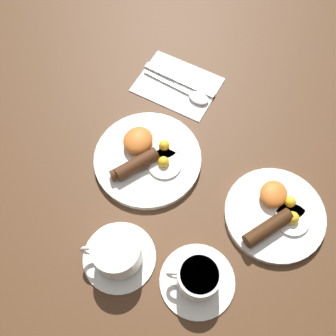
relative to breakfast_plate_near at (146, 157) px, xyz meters
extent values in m
plane|color=#4C301C|center=(0.00, 0.00, -0.01)|extent=(3.00, 3.00, 0.00)
cylinder|color=white|center=(0.00, 0.00, -0.01)|extent=(0.24, 0.24, 0.01)
cylinder|color=white|center=(-0.04, 0.03, 0.00)|extent=(0.07, 0.07, 0.01)
sphere|color=yellow|center=(-0.04, 0.03, 0.01)|extent=(0.03, 0.03, 0.03)
cylinder|color=white|center=(0.00, 0.05, 0.00)|extent=(0.08, 0.08, 0.01)
sphere|color=yellow|center=(0.00, 0.04, 0.01)|extent=(0.03, 0.03, 0.03)
ellipsoid|color=orange|center=(-0.02, -0.03, 0.02)|extent=(0.07, 0.07, 0.03)
cylinder|color=#412311|center=(0.05, -0.02, 0.01)|extent=(0.08, 0.07, 0.02)
cylinder|color=#452513|center=(0.03, -0.01, 0.02)|extent=(0.10, 0.08, 0.03)
cylinder|color=white|center=(0.00, 0.31, -0.01)|extent=(0.21, 0.21, 0.01)
cylinder|color=white|center=(-0.03, 0.32, 0.00)|extent=(0.07, 0.07, 0.01)
sphere|color=yellow|center=(-0.03, 0.32, 0.01)|extent=(0.02, 0.02, 0.02)
cylinder|color=white|center=(-0.01, 0.34, 0.00)|extent=(0.07, 0.07, 0.01)
sphere|color=yellow|center=(0.00, 0.34, 0.01)|extent=(0.03, 0.03, 0.03)
ellipsoid|color=orange|center=(-0.03, 0.29, 0.02)|extent=(0.06, 0.06, 0.03)
cylinder|color=#391F0D|center=(0.04, 0.30, 0.02)|extent=(0.11, 0.08, 0.03)
cylinder|color=white|center=(0.22, 0.05, -0.01)|extent=(0.15, 0.15, 0.01)
cylinder|color=white|center=(0.22, 0.05, 0.03)|extent=(0.10, 0.10, 0.07)
cylinder|color=#9E7047|center=(0.22, 0.05, 0.06)|extent=(0.08, 0.08, 0.00)
torus|color=white|center=(0.24, 0.01, 0.03)|extent=(0.03, 0.05, 0.05)
cylinder|color=white|center=(0.20, 0.22, -0.01)|extent=(0.15, 0.15, 0.01)
cylinder|color=white|center=(0.20, 0.22, 0.02)|extent=(0.08, 0.08, 0.06)
cylinder|color=#9E7047|center=(0.20, 0.22, 0.05)|extent=(0.07, 0.07, 0.00)
torus|color=white|center=(0.21, 0.18, 0.03)|extent=(0.02, 0.04, 0.04)
cube|color=white|center=(-0.22, -0.03, -0.01)|extent=(0.16, 0.20, 0.01)
cube|color=silver|center=(-0.23, 0.02, -0.01)|extent=(0.02, 0.11, 0.00)
cube|color=#9E9EA3|center=(-0.24, -0.08, -0.01)|extent=(0.02, 0.09, 0.01)
ellipsoid|color=silver|center=(-0.21, 0.04, 0.00)|extent=(0.04, 0.06, 0.01)
cube|color=silver|center=(-0.22, -0.05, -0.01)|extent=(0.02, 0.13, 0.00)
camera|label=1|loc=(0.35, 0.23, 0.78)|focal=42.00mm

